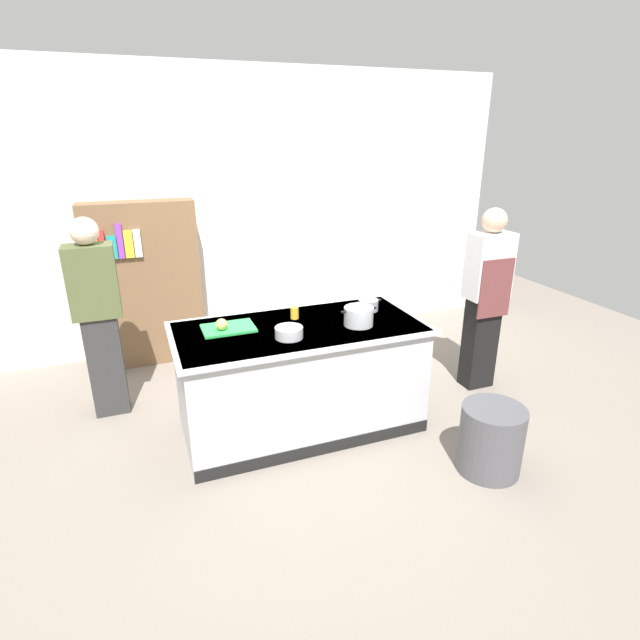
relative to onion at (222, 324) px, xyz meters
name	(u,v)px	position (x,y,z in m)	size (l,w,h in m)	color
ground_plane	(301,425)	(0.59, -0.10, -0.97)	(10.00, 10.00, 0.00)	slate
back_wall	(238,212)	(0.59, 2.00, 0.53)	(6.40, 0.12, 3.00)	white
counter_island	(300,376)	(0.59, -0.10, -0.50)	(1.98, 0.98, 0.90)	#B7BABF
cutting_board	(228,328)	(0.06, 0.04, -0.06)	(0.40, 0.28, 0.02)	green
onion	(222,324)	(0.00, 0.00, 0.00)	(0.09, 0.09, 0.09)	tan
stock_pot	(359,316)	(1.04, -0.23, 0.01)	(0.30, 0.23, 0.15)	#B7BABF
sauce_pan	(368,305)	(1.27, 0.06, -0.02)	(0.24, 0.17, 0.10)	#99999E
mixing_bowl	(289,332)	(0.45, -0.28, -0.02)	(0.21, 0.21, 0.08)	#B7BABF
juice_cup	(295,313)	(0.61, 0.09, -0.02)	(0.07, 0.07, 0.10)	yellow
trash_bin	(491,439)	(1.69, -1.15, -0.71)	(0.46, 0.46, 0.51)	#4C4C51
person_chef	(486,296)	(2.44, -0.02, -0.05)	(0.38, 0.25, 1.72)	black
person_guest	(98,315)	(-0.90, 0.73, -0.05)	(0.38, 0.24, 1.72)	#2F2F2F
bookshelf	(146,285)	(-0.48, 1.70, -0.11)	(1.10, 0.31, 1.70)	brown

